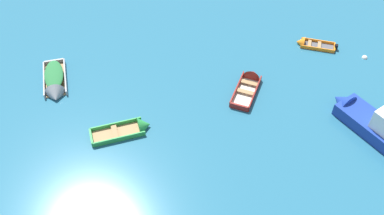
% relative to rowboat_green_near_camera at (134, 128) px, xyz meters
% --- Properties ---
extents(rowboat_green_near_camera, '(3.99, 1.84, 1.21)m').
position_rel_rowboat_green_near_camera_xyz_m(rowboat_green_near_camera, '(0.00, 0.00, 0.00)').
color(rowboat_green_near_camera, '#99754C').
rests_on(rowboat_green_near_camera, ground_plane).
extents(rowboat_maroon_outer_left, '(3.02, 4.00, 1.25)m').
position_rel_rowboat_green_near_camera_xyz_m(rowboat_maroon_outer_left, '(8.41, 3.12, 0.02)').
color(rowboat_maroon_outer_left, beige).
rests_on(rowboat_maroon_outer_left, ground_plane).
extents(motor_launch_deep_blue_far_left, '(4.47, 6.64, 2.55)m').
position_rel_rowboat_green_near_camera_xyz_m(motor_launch_deep_blue_far_left, '(15.08, -2.34, 0.54)').
color(motor_launch_deep_blue_far_left, navy).
rests_on(motor_launch_deep_blue_far_left, ground_plane).
extents(rowboat_orange_back_row_center, '(3.14, 2.09, 0.96)m').
position_rel_rowboat_green_near_camera_xyz_m(rowboat_orange_back_row_center, '(13.99, 6.77, -0.04)').
color(rowboat_orange_back_row_center, '#4C4C51').
rests_on(rowboat_orange_back_row_center, ground_plane).
extents(rowboat_grey_far_right, '(1.93, 4.34, 1.42)m').
position_rel_rowboat_green_near_camera_xyz_m(rowboat_grey_far_right, '(-5.30, 4.84, 0.14)').
color(rowboat_grey_far_right, '#99754C').
rests_on(rowboat_grey_far_right, ground_plane).
extents(mooring_buoy_far_field, '(0.41, 0.41, 0.41)m').
position_rel_rowboat_green_near_camera_xyz_m(mooring_buoy_far_field, '(17.78, 4.62, -0.17)').
color(mooring_buoy_far_field, silver).
rests_on(mooring_buoy_far_field, ground_plane).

